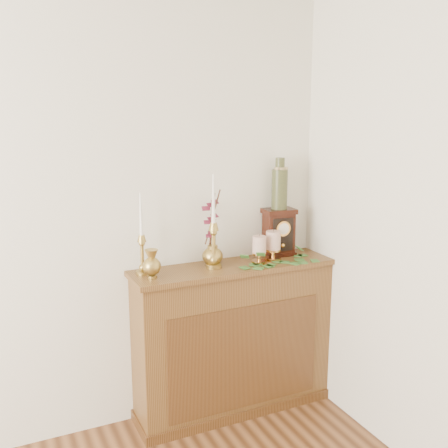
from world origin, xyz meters
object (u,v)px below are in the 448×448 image
ceramic_vase (280,186)px  candlestick_center (214,238)px  ginger_jar (211,230)px  mantel_clock (279,232)px  bud_vase (152,264)px  candlestick_left (142,248)px

ceramic_vase → candlestick_center: bearing=-170.0°
ginger_jar → candlestick_center: bearing=-102.6°
mantel_clock → ceramic_vase: ceramic_vase is taller
bud_vase → mantel_clock: mantel_clock is taller
bud_vase → ceramic_vase: bearing=8.4°
ceramic_vase → bud_vase: bearing=-171.6°
candlestick_left → bud_vase: bearing=-76.4°
bud_vase → ceramic_vase: ceramic_vase is taller
candlestick_left → ceramic_vase: size_ratio=1.45×
candlestick_center → mantel_clock: size_ratio=1.84×
candlestick_center → bud_vase: (-0.38, -0.04, -0.10)m
ginger_jar → ceramic_vase: (0.46, 0.01, 0.23)m
candlestick_center → ginger_jar: (0.02, 0.08, 0.03)m
candlestick_center → ceramic_vase: size_ratio=1.72×
candlestick_left → mantel_clock: candlestick_left is taller
bud_vase → ceramic_vase: size_ratio=0.51×
candlestick_center → mantel_clock: 0.49m
candlestick_center → ceramic_vase: 0.55m
bud_vase → ceramic_vase: 0.94m
candlestick_center → candlestick_left: bearing=172.4°
candlestick_left → ginger_jar: 0.43m
candlestick_center → ginger_jar: 0.08m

